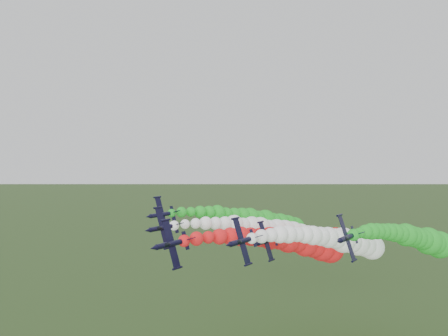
% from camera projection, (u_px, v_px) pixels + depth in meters
% --- Properties ---
extents(jet_lead, '(12.06, 64.38, 17.30)m').
position_uv_depth(jet_lead, '(300.00, 244.00, 107.18)').
color(jet_lead, black).
rests_on(jet_lead, ground).
extents(jet_inner_left, '(11.87, 64.19, 17.11)m').
position_uv_depth(jet_inner_left, '(281.00, 232.00, 120.57)').
color(jet_inner_left, black).
rests_on(jet_inner_left, ground).
extents(jet_inner_right, '(11.73, 64.05, 16.97)m').
position_uv_depth(jet_inner_right, '(344.00, 241.00, 109.23)').
color(jet_inner_right, black).
rests_on(jet_inner_right, ground).
extents(jet_outer_left, '(11.62, 63.94, 16.86)m').
position_uv_depth(jet_outer_left, '(266.00, 221.00, 131.95)').
color(jet_outer_left, black).
rests_on(jet_outer_left, ground).
extents(jet_outer_right, '(12.07, 64.39, 17.31)m').
position_uv_depth(jet_outer_right, '(420.00, 239.00, 111.43)').
color(jet_outer_right, black).
rests_on(jet_outer_right, ground).
extents(jet_trail, '(11.41, 63.73, 16.65)m').
position_uv_depth(jet_trail, '(348.00, 241.00, 125.01)').
color(jet_trail, black).
rests_on(jet_trail, ground).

